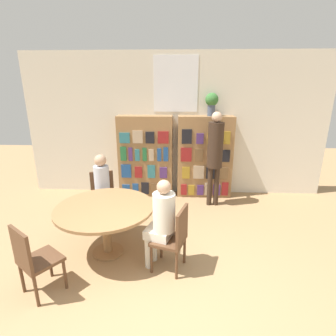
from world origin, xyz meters
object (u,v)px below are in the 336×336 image
object	(u,v)px
reading_table	(105,213)
seated_reader_left	(102,187)
seated_reader_right	(161,219)
flower_vase	(212,102)
bookshelf_right	(205,157)
chair_near_camera	(33,258)
chair_far_side	(174,236)
librarian_standing	(215,150)
chair_left_side	(103,194)
bookshelf_left	(146,157)

from	to	relation	value
reading_table	seated_reader_left	size ratio (longest dim) A/B	1.08
seated_reader_left	seated_reader_right	bearing A→B (deg)	117.07
flower_vase	seated_reader_right	distance (m)	2.90
seated_reader_right	seated_reader_left	bearing A→B (deg)	63.07
bookshelf_right	reading_table	distance (m)	2.70
chair_near_camera	chair_far_side	world-z (taller)	same
reading_table	seated_reader_left	bearing A→B (deg)	108.16
chair_near_camera	chair_far_side	xyz separation A→B (m)	(1.56, 0.51, 0.00)
seated_reader_right	librarian_standing	xyz separation A→B (m)	(0.90, 1.95, 0.44)
bookshelf_right	flower_vase	bearing A→B (deg)	3.18
chair_far_side	flower_vase	bearing A→B (deg)	2.56
bookshelf_right	seated_reader_left	distance (m)	2.30
reading_table	chair_left_side	distance (m)	1.03
bookshelf_left	flower_vase	bearing A→B (deg)	0.20
flower_vase	chair_near_camera	world-z (taller)	flower_vase
chair_near_camera	librarian_standing	world-z (taller)	librarian_standing
seated_reader_left	chair_left_side	bearing A→B (deg)	-90.00
seated_reader_left	chair_near_camera	bearing A→B (deg)	60.15
bookshelf_right	chair_left_side	size ratio (longest dim) A/B	1.95
flower_vase	seated_reader_left	world-z (taller)	flower_vase
bookshelf_right	flower_vase	distance (m)	1.15
bookshelf_left	reading_table	world-z (taller)	bookshelf_left
bookshelf_left	seated_reader_left	bearing A→B (deg)	-111.55
flower_vase	librarian_standing	bearing A→B (deg)	-84.27
flower_vase	librarian_standing	xyz separation A→B (m)	(0.05, -0.51, -0.86)
bookshelf_right	reading_table	world-z (taller)	bookshelf_right
flower_vase	chair_left_side	bearing A→B (deg)	-148.05
bookshelf_right	seated_reader_right	bearing A→B (deg)	-107.28
bookshelf_left	chair_far_side	world-z (taller)	bookshelf_left
bookshelf_left	reading_table	bearing A→B (deg)	-97.56
chair_left_side	bookshelf_right	bearing A→B (deg)	-165.08
bookshelf_left	chair_left_side	size ratio (longest dim) A/B	1.95
flower_vase	chair_near_camera	bearing A→B (deg)	-126.67
seated_reader_left	bookshelf_right	bearing A→B (deg)	-160.71
bookshelf_left	bookshelf_right	bearing A→B (deg)	-0.02
bookshelf_right	seated_reader_right	xyz separation A→B (m)	(-0.76, -2.45, -0.15)
flower_vase	reading_table	bearing A→B (deg)	-126.98
bookshelf_right	chair_near_camera	size ratio (longest dim) A/B	1.95
chair_left_side	seated_reader_left	xyz separation A→B (m)	(0.06, -0.17, 0.22)
chair_left_side	bookshelf_left	bearing A→B (deg)	-134.57
reading_table	chair_left_side	xyz separation A→B (m)	(-0.32, 0.97, -0.14)
reading_table	seated_reader_left	distance (m)	0.84
reading_table	librarian_standing	xyz separation A→B (m)	(1.70, 1.69, 0.51)
bookshelf_right	seated_reader_right	distance (m)	2.57
seated_reader_right	chair_near_camera	bearing A→B (deg)	129.95
chair_far_side	chair_near_camera	bearing A→B (deg)	126.00
bookshelf_left	librarian_standing	size ratio (longest dim) A/B	0.93
seated_reader_left	librarian_standing	world-z (taller)	librarian_standing
chair_left_side	chair_far_side	size ratio (longest dim) A/B	1.00
bookshelf_right	seated_reader_left	size ratio (longest dim) A/B	1.38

